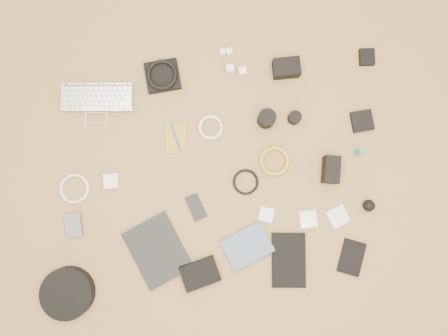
{
  "coord_description": "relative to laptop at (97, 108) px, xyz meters",
  "views": [
    {
      "loc": [
        0.03,
        -0.13,
        1.9
      ],
      "look_at": [
        0.04,
        0.02,
        0.02
      ],
      "focal_mm": 35.0,
      "sensor_mm": 36.0,
      "label": 1
    }
  ],
  "objects": [
    {
      "name": "notebook_olive",
      "position": [
        0.34,
        -0.16,
        -0.01
      ],
      "size": [
        0.1,
        0.15,
        0.01
      ],
      "primitive_type": "cube",
      "rotation": [
        0.0,
        0.0,
        -0.1
      ],
      "color": "olive",
      "rests_on": "ground"
    },
    {
      "name": "lens_b",
      "position": [
        0.86,
        -0.11,
        0.01
      ],
      "size": [
        0.06,
        0.06,
        0.05
      ],
      "primitive_type": "cylinder",
      "rotation": [
        0.0,
        0.0,
        -0.02
      ],
      "color": "black",
      "rests_on": "ground"
    },
    {
      "name": "cable_white_b",
      "position": [
        -0.11,
        -0.35,
        -0.01
      ],
      "size": [
        0.14,
        0.14,
        0.01
      ],
      "primitive_type": "torus",
      "rotation": [
        0.0,
        0.0,
        0.06
      ],
      "color": "white",
      "rests_on": "ground"
    },
    {
      "name": "charger_b",
      "position": [
        0.6,
        0.13,
        0.0
      ],
      "size": [
        0.04,
        0.04,
        0.03
      ],
      "primitive_type": "cube",
      "rotation": [
        0.0,
        0.0,
        0.04
      ],
      "color": "silver",
      "rests_on": "ground"
    },
    {
      "name": "dslr_camera",
      "position": [
        0.84,
        0.11,
        0.02
      ],
      "size": [
        0.12,
        0.08,
        0.07
      ],
      "primitive_type": "cube",
      "rotation": [
        0.0,
        0.0,
        0.03
      ],
      "color": "black",
      "rests_on": "ground"
    },
    {
      "name": "filter_case_right",
      "position": [
        1.01,
        -0.55,
        -0.01
      ],
      "size": [
        0.11,
        0.11,
        0.01
      ],
      "primitive_type": "cube",
      "rotation": [
        0.0,
        0.0,
        0.42
      ],
      "color": "silver",
      "rests_on": "ground"
    },
    {
      "name": "pen_blue",
      "position": [
        0.34,
        -0.16,
        -0.0
      ],
      "size": [
        0.04,
        0.13,
        0.01
      ],
      "primitive_type": "cylinder",
      "rotation": [
        1.57,
        0.0,
        0.27
      ],
      "color": "#1545AD",
      "rests_on": "notebook_olive"
    },
    {
      "name": "tablet",
      "position": [
        0.23,
        -0.64,
        -0.01
      ],
      "size": [
        0.31,
        0.34,
        0.01
      ],
      "primitive_type": "cube",
      "rotation": [
        0.0,
        0.0,
        0.42
      ],
      "color": "black",
      "rests_on": "ground"
    },
    {
      "name": "flash",
      "position": [
        0.99,
        -0.35,
        0.03
      ],
      "size": [
        0.08,
        0.12,
        0.09
      ],
      "primitive_type": "cube",
      "rotation": [
        0.0,
        0.0,
        -0.16
      ],
      "color": "black",
      "rests_on": "ground"
    },
    {
      "name": "notebook_black_b",
      "position": [
        1.06,
        -0.73,
        -0.01
      ],
      "size": [
        0.14,
        0.17,
        0.01
      ],
      "primitive_type": "cube",
      "rotation": [
        0.0,
        0.0,
        -0.35
      ],
      "color": "black",
      "rests_on": "ground"
    },
    {
      "name": "notebook_black_a",
      "position": [
        0.79,
        -0.72,
        -0.0
      ],
      "size": [
        0.16,
        0.24,
        0.02
      ],
      "primitive_type": "cube",
      "rotation": [
        0.0,
        0.0,
        -0.07
      ],
      "color": "black",
      "rests_on": "ground"
    },
    {
      "name": "room_shell",
      "position": [
        0.5,
        -0.33,
        1.24
      ],
      "size": [
        4.04,
        4.04,
        2.58
      ],
      "color": "olive",
      "rests_on": "ground"
    },
    {
      "name": "lens_pouch",
      "position": [
        1.2,
        0.14,
        0.0
      ],
      "size": [
        0.07,
        0.08,
        0.03
      ],
      "primitive_type": "cube",
      "rotation": [
        0.0,
        0.0,
        -0.05
      ],
      "color": "black",
      "rests_on": "ground"
    },
    {
      "name": "power_brick",
      "position": [
        0.05,
        -0.33,
        0.0
      ],
      "size": [
        0.06,
        0.06,
        0.03
      ],
      "primitive_type": "cube",
      "rotation": [
        0.0,
        0.0,
        0.01
      ],
      "color": "silver",
      "rests_on": "ground"
    },
    {
      "name": "cable_white_a",
      "position": [
        0.49,
        -0.12,
        -0.01
      ],
      "size": [
        0.13,
        0.13,
        0.01
      ],
      "primitive_type": "torus",
      "rotation": [
        0.0,
        0.0,
        0.29
      ],
      "color": "white",
      "rests_on": "ground"
    },
    {
      "name": "headphone_case",
      "position": [
        -0.16,
        -0.79,
        0.02
      ],
      "size": [
        0.27,
        0.27,
        0.06
      ],
      "primitive_type": "cylinder",
      "rotation": [
        0.0,
        0.0,
        -0.26
      ],
      "color": "black",
      "rests_on": "ground"
    },
    {
      "name": "charger_d",
      "position": [
        0.65,
        0.12,
        0.0
      ],
      "size": [
        0.04,
        0.04,
        0.03
      ],
      "primitive_type": "cube",
      "rotation": [
        0.0,
        0.0,
        0.1
      ],
      "color": "silver",
      "rests_on": "ground"
    },
    {
      "name": "cable_yellow",
      "position": [
        0.76,
        -0.29,
        -0.01
      ],
      "size": [
        0.16,
        0.16,
        0.01
      ],
      "primitive_type": "torus",
      "rotation": [
        0.0,
        0.0,
        0.3
      ],
      "color": "#C59317",
      "rests_on": "ground"
    },
    {
      "name": "card_reader",
      "position": [
        1.16,
        -0.14,
        -0.0
      ],
      "size": [
        0.1,
        0.1,
        0.02
      ],
      "primitive_type": "cube",
      "rotation": [
        0.0,
        0.0,
        0.09
      ],
      "color": "black",
      "rests_on": "ground"
    },
    {
      "name": "filter_case_left",
      "position": [
        0.71,
        -0.52,
        -0.01
      ],
      "size": [
        0.08,
        0.08,
        0.01
      ],
      "primitive_type": "cube",
      "rotation": [
        0.0,
        0.0,
        -0.32
      ],
      "color": "silver",
      "rests_on": "ground"
    },
    {
      "name": "charger_c",
      "position": [
        0.6,
        0.21,
        0.0
      ],
      "size": [
        0.03,
        0.03,
        0.03
      ],
      "primitive_type": "cube",
      "rotation": [
        0.0,
        0.0,
        0.13
      ],
      "color": "silver",
      "rests_on": "ground"
    },
    {
      "name": "laptop",
      "position": [
        0.0,
        0.0,
        0.0
      ],
      "size": [
        0.33,
        0.24,
        0.02
      ],
      "primitive_type": "imported",
      "rotation": [
        0.0,
        0.0,
        -0.07
      ],
      "color": "silver",
      "rests_on": "ground"
    },
    {
      "name": "lens_a",
      "position": [
        0.74,
        -0.11,
        0.03
      ],
      "size": [
        0.08,
        0.08,
        0.08
      ],
      "primitive_type": "cylinder",
      "rotation": [
        0.0,
        0.0,
        -0.11
      ],
      "color": "black",
      "rests_on": "ground"
    },
    {
      "name": "cable_black",
      "position": [
        0.63,
        -0.37,
        -0.01
      ],
      "size": [
        0.12,
        0.12,
        0.01
      ],
      "primitive_type": "torus",
      "rotation": [
        0.0,
        0.0,
        -0.07
      ],
      "color": "black",
      "rests_on": "ground"
    },
    {
      "name": "filter_case_mid",
      "position": [
        0.89,
        -0.55,
        -0.01
      ],
      "size": [
        0.08,
        0.08,
        0.01
      ],
      "primitive_type": "cube",
      "rotation": [
        0.0,
        0.0,
        0.04
      ],
      "color": "silver",
      "rests_on": "ground"
    },
    {
      "name": "drive_case",
      "position": [
        0.4,
        -0.75,
        0.01
      ],
      "size": [
        0.18,
        0.15,
        0.04
      ],
      "primitive_type": "cube",
      "rotation": [
        0.0,
        0.0,
        0.28
      ],
      "color": "black",
      "rests_on": "ground"
    },
    {
      "name": "air_blower",
      "position": [
        1.14,
        -0.51,
        0.01
      ],
      "size": [
        0.05,
        0.05,
        0.05
      ],
      "primitive_type": "sphere",
      "rotation": [
        0.0,
        0.0,
        -0.05
      ],
      "color": "black",
      "rests_on": "ground"
    },
    {
      "name": "headphone_pouch",
      "position": [
        0.3,
        0.12,
        0.0
      ],
      "size": [
        0.16,
        0.15,
        0.03
      ],
      "primitive_type": "cube",
      "rotation": [
        0.0,
        0.0,
        0.1
      ],
      "color": "black",
      "rests_on": "ground"
    },
    {
      "name": "phone",
      "position": [
        0.4,
        -0.47,
        -0.01
      ],
      "size": [
        0.09,
        0.13,
        0.01
      ],
      "primitive_type": "cube",
      "rotation": [
        0.0,
        0.0,
        0.36
      ],
      "color": "black",
      "rests_on": "ground"
    },
    {
      "name": "charger_a",
      "position": [
        0.57,
        0.21,
        0.0
      ],
      "size": [
        0.03,
        0.03,
        0.02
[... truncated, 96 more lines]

